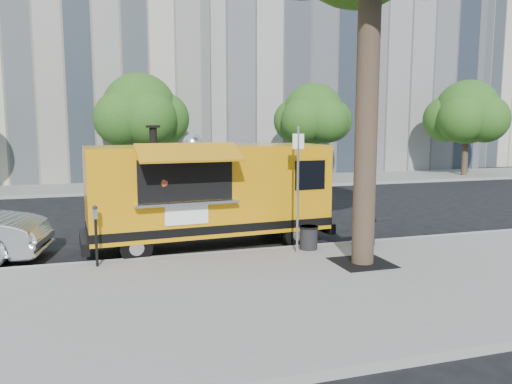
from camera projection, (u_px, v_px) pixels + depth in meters
ground at (219, 248)px, 12.93m from camera, size 120.00×120.00×0.00m
sidewalk at (268, 296)px, 9.13m from camera, size 60.00×6.00×0.15m
curb at (228, 254)px, 12.04m from camera, size 60.00×0.14×0.16m
far_sidewalk at (161, 185)px, 25.71m from camera, size 60.00×5.00×0.15m
building_mid at (307, 31)px, 36.85m from camera, size 20.00×14.00×20.00m
building_right at (494, 68)px, 43.31m from camera, size 16.00×12.00×16.00m
tree_well at (362, 263)px, 11.02m from camera, size 1.20×1.20×0.02m
far_tree_b at (140, 111)px, 24.15m from camera, size 3.60×3.60×5.50m
far_tree_c at (313, 114)px, 26.50m from camera, size 3.24×3.24×5.21m
far_tree_d at (467, 112)px, 29.57m from camera, size 3.78×3.78×5.64m
sign_post at (298, 182)px, 11.66m from camera, size 0.28×0.06×3.00m
parking_meter at (96, 229)px, 10.65m from camera, size 0.11×0.11×1.33m
food_truck at (208, 191)px, 12.82m from camera, size 6.51×3.27×3.14m
trash_bin_left at (309, 237)px, 12.21m from camera, size 0.48×0.48×0.57m
trash_bin_right at (365, 231)px, 12.65m from camera, size 0.55×0.55×0.66m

